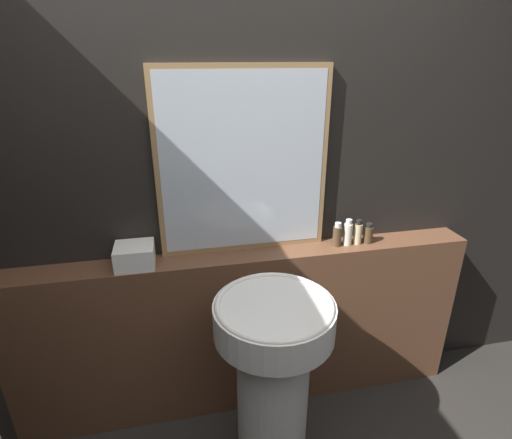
% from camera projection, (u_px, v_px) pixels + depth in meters
% --- Properties ---
extents(wall_back, '(8.00, 0.06, 2.50)m').
position_uv_depth(wall_back, '(240.00, 189.00, 2.00)').
color(wall_back, black).
rests_on(wall_back, ground_plane).
extents(vanity_counter, '(2.42, 0.18, 0.94)m').
position_uv_depth(vanity_counter, '(246.00, 331.00, 2.19)').
color(vanity_counter, brown).
rests_on(vanity_counter, ground_plane).
extents(pedestal_sink, '(0.50, 0.50, 0.95)m').
position_uv_depth(pedestal_sink, '(273.00, 377.00, 1.75)').
color(pedestal_sink, silver).
rests_on(pedestal_sink, ground_plane).
extents(mirror, '(0.83, 0.03, 0.90)m').
position_uv_depth(mirror, '(243.00, 164.00, 1.90)').
color(mirror, '#937047').
rests_on(mirror, vanity_counter).
extents(towel_stack, '(0.18, 0.17, 0.10)m').
position_uv_depth(towel_stack, '(135.00, 255.00, 1.89)').
color(towel_stack, white).
rests_on(towel_stack, vanity_counter).
extents(shampoo_bottle, '(0.05, 0.05, 0.13)m').
position_uv_depth(shampoo_bottle, '(337.00, 235.00, 2.08)').
color(shampoo_bottle, '#4C3823').
rests_on(shampoo_bottle, vanity_counter).
extents(conditioner_bottle, '(0.05, 0.05, 0.14)m').
position_uv_depth(conditioner_bottle, '(348.00, 233.00, 2.09)').
color(conditioner_bottle, beige).
rests_on(conditioner_bottle, vanity_counter).
extents(lotion_bottle, '(0.04, 0.04, 0.13)m').
position_uv_depth(lotion_bottle, '(358.00, 233.00, 2.10)').
color(lotion_bottle, '#C6B284').
rests_on(lotion_bottle, vanity_counter).
extents(body_wash_bottle, '(0.05, 0.05, 0.11)m').
position_uv_depth(body_wash_bottle, '(368.00, 234.00, 2.11)').
color(body_wash_bottle, '#4C3823').
rests_on(body_wash_bottle, vanity_counter).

